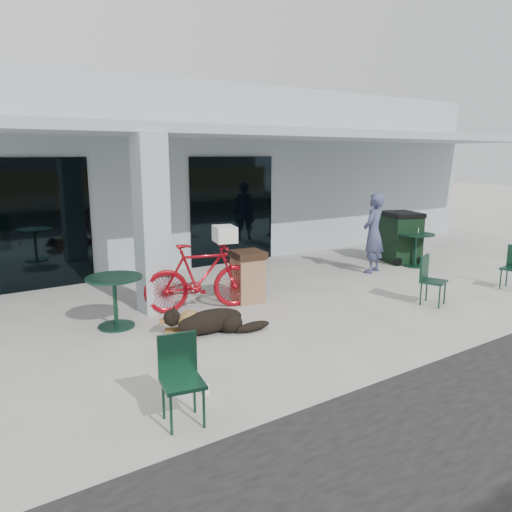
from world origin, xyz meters
TOP-DOWN VIEW (x-y plane):
  - ground at (0.00, 0.00)m, footprint 80.00×80.00m
  - building at (0.00, 8.50)m, footprint 22.00×7.00m
  - storefront_glass_left at (-3.20, 4.98)m, footprint 2.80×0.06m
  - storefront_glass_right at (1.80, 4.98)m, footprint 2.40×0.06m
  - column at (-1.50, 2.30)m, footprint 0.50×0.50m
  - overhang at (0.00, 3.60)m, footprint 22.00×2.80m
  - bicycle at (-0.81, 1.83)m, footprint 2.11×1.08m
  - laundry_basket at (-0.37, 1.72)m, footprint 0.47×0.56m
  - dog at (-1.25, 0.70)m, footprint 1.36×0.89m
  - cup_near_dog at (-2.30, -1.05)m, footprint 0.12×0.12m
  - cafe_table_near at (-2.39, 1.80)m, footprint 1.13×1.13m
  - cafe_chair_near at (-2.80, -1.50)m, footprint 0.50×0.53m
  - cafe_table_far at (5.32, 2.00)m, footprint 0.92×0.92m
  - cafe_chair_far_a at (2.90, -0.32)m, footprint 0.55×0.57m
  - person at (3.94, 2.15)m, footprint 0.80×0.67m
  - cup_on_table at (5.47, 2.09)m, footprint 0.09×0.09m
  - trash_receptacle at (0.17, 1.80)m, footprint 0.65×0.65m
  - wheeled_bin at (5.43, 2.58)m, footprint 1.10×1.23m

SIDE VIEW (x-z plane):
  - ground at x=0.00m, z-range 0.00..0.00m
  - cup_near_dog at x=-2.30m, z-range 0.00..0.11m
  - dog at x=-1.25m, z-range 0.00..0.43m
  - cafe_table_far at x=5.32m, z-range 0.00..0.83m
  - cafe_table_near at x=-2.39m, z-range 0.00..0.84m
  - cafe_chair_far_a at x=2.90m, z-range 0.00..0.92m
  - cafe_chair_near at x=-2.80m, z-range 0.00..0.93m
  - trash_receptacle at x=0.17m, z-range 0.00..0.98m
  - bicycle at x=-0.81m, z-range 0.00..1.22m
  - wheeled_bin at x=5.43m, z-range 0.00..1.30m
  - cup_on_table at x=5.47m, z-range 0.83..0.95m
  - person at x=3.94m, z-range 0.00..1.88m
  - storefront_glass_left at x=-3.20m, z-range 0.00..2.70m
  - storefront_glass_right at x=1.80m, z-range 0.00..2.70m
  - laundry_basket at x=-0.37m, z-range 1.22..1.50m
  - column at x=-1.50m, z-range 0.00..3.12m
  - building at x=0.00m, z-range 0.00..4.50m
  - overhang at x=0.00m, z-range 3.12..3.30m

